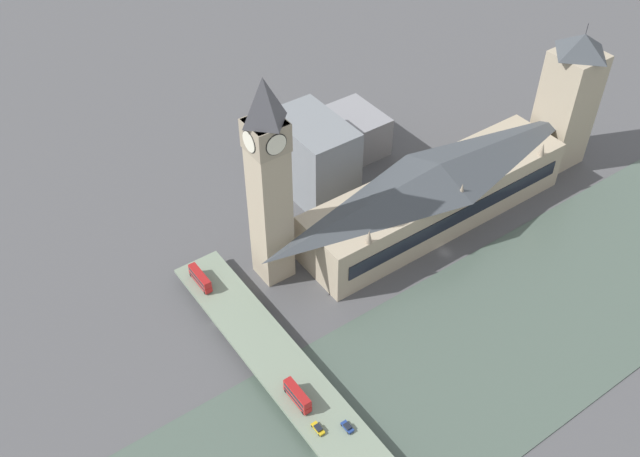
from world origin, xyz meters
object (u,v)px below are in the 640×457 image
double_decker_bus_rear (200,278)px  car_northbound_tail (318,428)px  double_decker_bus_mid (297,395)px  victoria_tower (568,100)px  road_bridge (337,435)px  parliament_hall (436,193)px  clock_tower (268,178)px  car_southbound_lead (347,427)px

double_decker_bus_rear → car_northbound_tail: size_ratio=2.63×
double_decker_bus_rear → car_northbound_tail: bearing=179.8°
double_decker_bus_mid → victoria_tower: bearing=-75.5°
road_bridge → double_decker_bus_mid: size_ratio=15.23×
parliament_hall → double_decker_bus_rear: (16.07, 85.72, -4.92)m
parliament_hall → double_decker_bus_mid: bearing=114.4°
clock_tower → car_northbound_tail: bearing=157.8°
victoria_tower → car_southbound_lead: 154.72m
victoria_tower → double_decker_bus_mid: 155.76m
clock_tower → double_decker_bus_rear: clock_tower is taller
car_southbound_lead → victoria_tower: bearing=-69.6°
clock_tower → road_bridge: size_ratio=0.47×
parliament_hall → road_bridge: parliament_hall is taller
car_northbound_tail → car_southbound_lead: bearing=-121.8°
clock_tower → double_decker_bus_mid: 63.98m
clock_tower → car_northbound_tail: 73.68m
victoria_tower → double_decker_bus_rear: size_ratio=5.17×
double_decker_bus_mid → double_decker_bus_rear: (54.67, 0.47, -0.12)m
double_decker_bus_rear → car_southbound_lead: size_ratio=2.90×
double_decker_bus_rear → car_southbound_lead: bearing=-174.7°
clock_tower → victoria_tower: 126.75m
parliament_hall → clock_tower: clock_tower is taller
car_southbound_lead → clock_tower: bearing=-15.6°
victoria_tower → parliament_hall: bearing=90.0°
clock_tower → road_bridge: clock_tower is taller
parliament_hall → road_bridge: (-52.89, 82.20, -8.47)m
parliament_hall → car_southbound_lead: bearing=123.9°
car_northbound_tail → clock_tower: bearing=-22.2°
car_southbound_lead → parliament_hall: bearing=-56.1°
double_decker_bus_rear → road_bridge: bearing=-177.1°
double_decker_bus_mid → car_southbound_lead: bearing=-157.8°
double_decker_bus_mid → clock_tower: bearing=-25.8°
victoria_tower → car_northbound_tail: victoria_tower is taller
road_bridge → double_decker_bus_rear: double_decker_bus_rear is taller
victoria_tower → double_decker_bus_mid: (-38.65, 149.65, -19.32)m
victoria_tower → double_decker_bus_rear: victoria_tower is taller
clock_tower → car_southbound_lead: (-64.58, 18.04, -34.12)m
parliament_hall → double_decker_bus_mid: 93.70m
road_bridge → double_decker_bus_mid: 15.06m
double_decker_bus_rear → car_northbound_tail: double_decker_bus_rear is taller
parliament_hall → car_southbound_lead: (-53.34, 79.24, -6.80)m
victoria_tower → car_southbound_lead: bearing=110.4°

